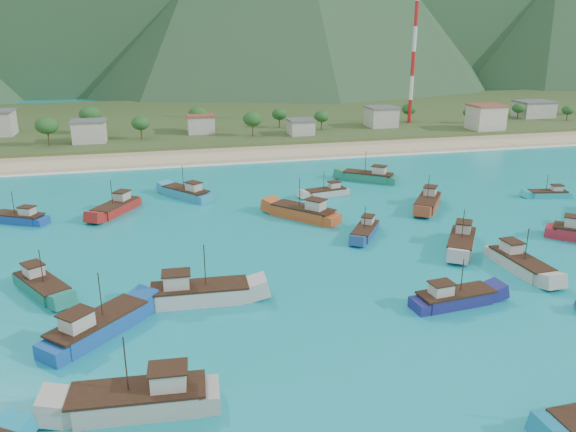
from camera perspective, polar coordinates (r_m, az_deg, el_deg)
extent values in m
plane|color=#0E839A|center=(72.68, 1.86, -6.71)|extent=(600.00, 600.00, 0.00)
cube|color=beige|center=(146.74, -6.51, 6.12)|extent=(400.00, 18.00, 1.20)
cube|color=#385123|center=(206.44, -8.80, 9.55)|extent=(400.00, 110.00, 2.40)
cube|color=white|center=(137.54, -5.98, 5.31)|extent=(400.00, 2.50, 0.08)
cube|color=beige|center=(163.91, -19.53, 8.05)|extent=(8.63, 6.70, 5.65)
cube|color=beige|center=(170.98, -8.85, 9.15)|extent=(7.73, 6.44, 4.99)
cube|color=beige|center=(166.95, 1.30, 8.97)|extent=(6.91, 6.97, 4.01)
cube|color=beige|center=(183.28, 9.46, 9.85)|extent=(8.62, 8.31, 5.81)
cube|color=beige|center=(185.75, 19.45, 9.39)|extent=(9.38, 8.34, 7.13)
cube|color=beige|center=(219.36, 23.72, 9.86)|extent=(12.09, 8.65, 5.18)
cylinder|color=red|center=(192.33, 12.27, 10.35)|extent=(1.20, 1.20, 7.59)
cylinder|color=white|center=(191.47, 12.43, 12.60)|extent=(1.20, 1.20, 7.59)
cylinder|color=red|center=(190.92, 12.58, 14.86)|extent=(1.20, 1.20, 7.59)
cylinder|color=white|center=(190.66, 12.75, 17.13)|extent=(1.20, 1.20, 7.59)
cylinder|color=red|center=(190.71, 12.92, 19.41)|extent=(1.20, 1.20, 7.59)
cube|color=#A9A598|center=(51.67, -14.93, -17.87)|extent=(13.05, 4.78, 2.32)
cube|color=beige|center=(50.23, -12.05, -15.85)|extent=(3.08, 2.57, 1.89)
cylinder|color=#382114|center=(49.67, -16.15, -14.34)|extent=(0.12, 0.12, 5.23)
cube|color=#1F7C5D|center=(121.80, 8.12, 3.84)|extent=(11.35, 9.88, 2.12)
cube|color=beige|center=(120.73, 9.25, 4.60)|extent=(3.41, 3.32, 1.73)
cylinder|color=#382114|center=(121.16, 7.89, 5.46)|extent=(0.12, 0.12, 4.78)
cube|color=#A5201B|center=(103.87, -17.11, 0.62)|extent=(8.69, 11.15, 2.02)
cube|color=beige|center=(105.13, -16.51, 1.93)|extent=(3.07, 3.22, 1.64)
cylinder|color=#382114|center=(102.48, -17.48, 2.27)|extent=(0.12, 0.12, 4.54)
cube|color=#BD4C21|center=(96.43, 1.52, 0.19)|extent=(11.03, 11.93, 2.28)
cube|color=beige|center=(94.46, 2.83, 1.10)|extent=(3.61, 3.66, 1.86)
cylinder|color=#382114|center=(95.72, 1.18, 2.38)|extent=(0.12, 0.12, 5.14)
cube|color=navy|center=(69.66, 16.64, -8.20)|extent=(10.64, 4.04, 1.89)
cube|color=beige|center=(67.77, 15.29, -7.24)|extent=(2.53, 2.12, 1.54)
cylinder|color=#382114|center=(68.71, 17.27, -5.82)|extent=(0.12, 0.12, 4.25)
cube|color=teal|center=(120.17, 24.87, 1.93)|extent=(8.36, 3.82, 1.47)
cube|color=beige|center=(120.63, 25.65, 2.54)|extent=(2.07, 1.79, 1.19)
cylinder|color=#382114|center=(119.38, 24.83, 3.03)|extent=(0.12, 0.12, 3.30)
cube|color=#164E9F|center=(63.84, -18.67, -10.79)|extent=(11.32, 11.38, 2.25)
cube|color=beige|center=(61.54, -20.66, -10.01)|extent=(3.59, 3.60, 1.83)
cylinder|color=#382114|center=(62.60, -18.53, -7.61)|extent=(0.12, 0.12, 5.07)
cube|color=#BAB0A9|center=(87.02, 17.18, -2.78)|extent=(9.19, 11.21, 2.06)
cube|color=beige|center=(88.58, 17.41, -1.15)|extent=(3.17, 3.30, 1.67)
cylinder|color=#382114|center=(85.31, 17.36, -0.83)|extent=(0.12, 0.12, 4.63)
cube|color=beige|center=(97.05, 27.11, -0.59)|extent=(3.46, 3.43, 1.75)
cube|color=#BAB0A9|center=(110.08, 3.86, 2.29)|extent=(9.20, 4.18, 1.61)
cube|color=beige|center=(110.52, 4.71, 3.12)|extent=(2.28, 1.96, 1.31)
cylinder|color=#382114|center=(109.15, 3.66, 3.58)|extent=(0.12, 0.12, 3.63)
cube|color=beige|center=(68.22, -8.93, -7.99)|extent=(13.07, 4.52, 2.34)
cube|color=beige|center=(67.33, -11.27, -6.50)|extent=(3.05, 2.52, 1.90)
cylinder|color=#382114|center=(66.64, -8.46, -5.01)|extent=(0.12, 0.12, 5.27)
cube|color=#17459C|center=(104.79, -25.70, -0.33)|extent=(9.96, 7.20, 1.78)
cube|color=beige|center=(103.07, -24.97, 0.43)|extent=(2.80, 2.63, 1.44)
cylinder|color=#382114|center=(104.35, -26.15, 1.20)|extent=(0.12, 0.12, 3.99)
cube|color=navy|center=(89.29, 7.81, -1.71)|extent=(7.34, 8.96, 1.64)
cube|color=beige|center=(90.51, 8.12, -0.44)|extent=(2.53, 2.63, 1.34)
cylinder|color=#382114|center=(87.94, 7.81, -0.18)|extent=(0.12, 0.12, 3.70)
cube|color=teal|center=(110.26, -10.32, 2.17)|extent=(9.52, 10.98, 2.05)
cube|color=beige|center=(108.09, -9.56, 2.91)|extent=(3.20, 3.29, 1.67)
cylinder|color=#382114|center=(109.87, -10.64, 3.90)|extent=(0.12, 0.12, 4.62)
cube|color=#1C7862|center=(75.84, -23.66, -6.77)|extent=(8.25, 10.75, 1.94)
cube|color=beige|center=(77.07, -24.45, -5.06)|extent=(2.93, 3.09, 1.58)
cylinder|color=#382114|center=(74.11, -23.79, -4.71)|extent=(0.12, 0.12, 4.36)
cube|color=#B4B0A3|center=(82.07, 22.53, -4.70)|extent=(3.69, 11.27, 2.03)
cube|color=beige|center=(83.07, 21.74, -2.96)|extent=(2.13, 2.61, 1.65)
cylinder|color=#382114|center=(80.46, 23.09, -2.70)|extent=(0.12, 0.12, 4.56)
cube|color=#943C22|center=(105.37, 13.98, 1.16)|extent=(9.29, 11.09, 2.05)
cube|color=beige|center=(107.06, 14.24, 2.44)|extent=(3.17, 3.29, 1.66)
cylinder|color=#382114|center=(103.86, 14.07, 2.82)|extent=(0.12, 0.12, 4.61)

